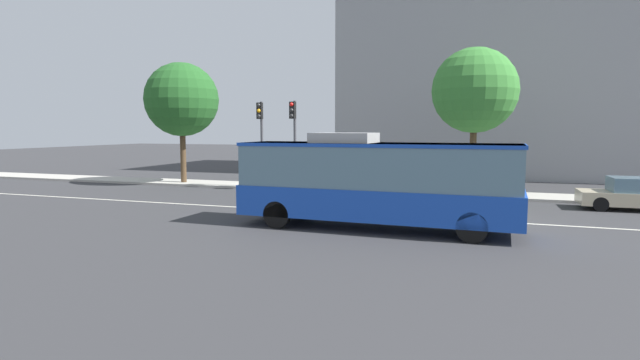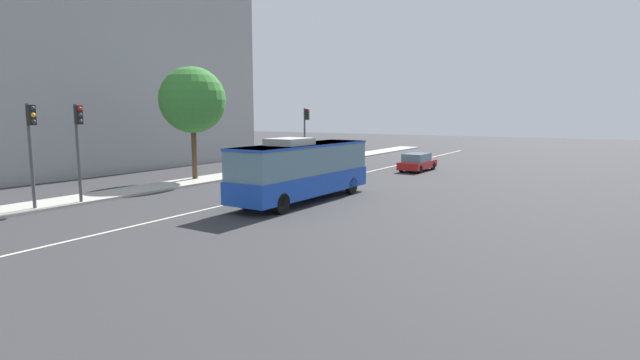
% 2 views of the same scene
% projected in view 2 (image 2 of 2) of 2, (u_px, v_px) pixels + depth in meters
% --- Properties ---
extents(ground_plane, '(160.00, 160.00, 0.00)m').
position_uv_depth(ground_plane, '(293.00, 189.00, 30.77)').
color(ground_plane, '#333335').
extents(sidewalk_kerb, '(80.00, 2.72, 0.14)m').
position_uv_depth(sidewalk_kerb, '(204.00, 180.00, 34.72)').
color(sidewalk_kerb, '#B2ADA3').
rests_on(sidewalk_kerb, ground_plane).
extents(lane_centre_line, '(76.00, 0.16, 0.01)m').
position_uv_depth(lane_centre_line, '(293.00, 189.00, 30.77)').
color(lane_centre_line, silver).
rests_on(lane_centre_line, ground_plane).
extents(transit_bus, '(10.06, 2.74, 3.46)m').
position_uv_depth(transit_bus, '(303.00, 168.00, 26.39)').
color(transit_bus, '#1947B7').
rests_on(transit_bus, ground_plane).
extents(sedan_beige, '(4.55, 1.92, 1.46)m').
position_uv_depth(sedan_beige, '(291.00, 164.00, 39.04)').
color(sedan_beige, '#C6B793').
rests_on(sedan_beige, ground_plane).
extents(sedan_red, '(4.54, 1.90, 1.46)m').
position_uv_depth(sedan_red, '(417.00, 162.00, 40.52)').
color(sedan_red, '#B21919').
rests_on(sedan_red, ground_plane).
extents(traffic_light_near_corner, '(0.34, 0.62, 5.20)m').
position_uv_depth(traffic_light_near_corner, '(78.00, 136.00, 25.10)').
color(traffic_light_near_corner, '#47474C').
rests_on(traffic_light_near_corner, ground_plane).
extents(traffic_light_mid_block, '(0.34, 0.62, 5.20)m').
position_uv_depth(traffic_light_mid_block, '(31.00, 138.00, 23.36)').
color(traffic_light_mid_block, '#47474C').
rests_on(traffic_light_mid_block, ground_plane).
extents(traffic_light_far_corner, '(0.33, 0.62, 5.20)m').
position_uv_depth(traffic_light_far_corner, '(306.00, 127.00, 43.83)').
color(traffic_light_far_corner, '#47474C').
rests_on(traffic_light_far_corner, ground_plane).
extents(street_tree_kerbside_left, '(4.60, 4.60, 7.97)m').
position_uv_depth(street_tree_kerbside_left, '(192.00, 100.00, 34.08)').
color(street_tree_kerbside_left, '#4C3823').
rests_on(street_tree_kerbside_left, ground_plane).
extents(office_block_background, '(26.88, 14.47, 20.40)m').
position_uv_depth(office_block_background, '(95.00, 52.00, 43.80)').
color(office_block_background, '#939399').
rests_on(office_block_background, ground_plane).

